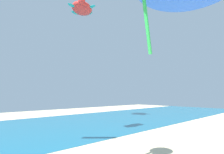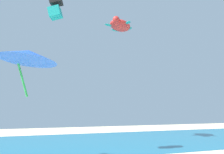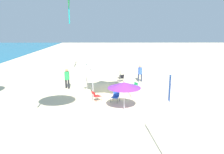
{
  "view_description": "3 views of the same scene",
  "coord_description": "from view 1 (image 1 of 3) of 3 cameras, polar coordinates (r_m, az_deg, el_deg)",
  "views": [
    {
      "loc": [
        -15.66,
        1.01,
        5.14
      ],
      "look_at": [
        -2.69,
        14.44,
        6.89
      ],
      "focal_mm": 29.68,
      "sensor_mm": 36.0,
      "label": 1
    },
    {
      "loc": [
        -10.38,
        -8.24,
        5.76
      ],
      "look_at": [
        -2.69,
        14.75,
        9.23
      ],
      "focal_mm": 35.04,
      "sensor_mm": 36.0,
      "label": 2
    },
    {
      "loc": [
        -20.07,
        -0.5,
        5.67
      ],
      "look_at": [
        -2.96,
        -0.59,
        1.76
      ],
      "focal_mm": 35.47,
      "sensor_mm": 36.0,
      "label": 3
    }
  ],
  "objects": [
    {
      "name": "kite_turtle_red",
      "position": [
        38.39,
        -9.27,
        20.18
      ],
      "size": [
        6.43,
        6.44,
        2.3
      ],
      "rotation": [
        0.0,
        0.0,
        4.09
      ],
      "color": "red"
    },
    {
      "name": "ocean_strip",
      "position": [
        33.0,
        -15.57,
        -14.11
      ],
      "size": [
        120.0,
        25.49,
        0.02
      ],
      "primitive_type": "cube",
      "color": "teal",
      "rests_on": "ground"
    }
  ]
}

